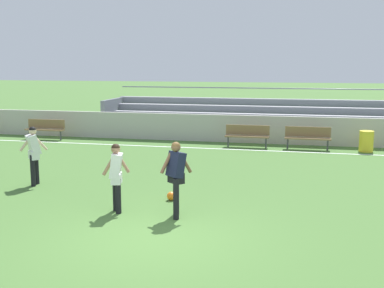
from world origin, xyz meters
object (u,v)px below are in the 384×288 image
object	(u,v)px
bench_far_right	(247,134)
soccer_ball	(171,196)
player_dark_deep_cover	(176,172)
player_white_wide_right	(116,172)
player_white_pressing_high	(34,150)
bleacher_stand	(308,117)
bench_far_left	(45,127)
trash_bin	(366,141)
bench_near_wall_gap	(308,136)

from	to	relation	value
bench_far_right	soccer_ball	distance (m)	8.38
bench_far_right	player_dark_deep_cover	size ratio (longest dim) A/B	1.05
player_white_wide_right	player_white_pressing_high	xyz separation A→B (m)	(-3.21, 1.85, 0.05)
bleacher_stand	bench_far_left	size ratio (longest dim) A/B	10.95
bench_far_right	trash_bin	distance (m)	4.66
bench_near_wall_gap	soccer_ball	xyz separation A→B (m)	(-3.39, -8.32, -0.44)
trash_bin	soccer_ball	world-z (taller)	trash_bin
bench_far_right	bench_far_left	bearing A→B (deg)	180.00
bench_far_right	bench_near_wall_gap	bearing A→B (deg)	0.00
bench_far_left	player_dark_deep_cover	bearing A→B (deg)	-47.88
bleacher_stand	bench_far_right	xyz separation A→B (m)	(-2.46, -3.61, -0.35)
bench_near_wall_gap	player_white_pressing_high	distance (m)	10.78
bench_far_left	soccer_ball	size ratio (longest dim) A/B	8.18
soccer_ball	bench_near_wall_gap	bearing A→B (deg)	67.83
player_dark_deep_cover	player_white_pressing_high	bearing A→B (deg)	157.74
bleacher_stand	bench_far_right	world-z (taller)	bleacher_stand
trash_bin	soccer_ball	bearing A→B (deg)	-124.16
bench_far_left	player_white_pressing_high	xyz separation A→B (m)	(4.02, -7.67, 0.45)
bench_far_left	bench_near_wall_gap	bearing A→B (deg)	0.00
player_dark_deep_cover	soccer_ball	distance (m)	1.62
player_white_pressing_high	soccer_ball	distance (m)	4.32
bleacher_stand	trash_bin	world-z (taller)	bleacher_stand
trash_bin	player_white_wide_right	distance (m)	11.56
bench_near_wall_gap	bleacher_stand	bearing A→B (deg)	89.41
player_white_wide_right	soccer_ball	distance (m)	1.76
bench_near_wall_gap	trash_bin	distance (m)	2.24
bleacher_stand	bench_near_wall_gap	world-z (taller)	bleacher_stand
bench_far_left	soccer_ball	world-z (taller)	bench_far_left
bench_far_right	trash_bin	world-z (taller)	bench_far_right
bleacher_stand	bench_far_left	xyz separation A→B (m)	(-11.62, -3.61, -0.35)
bench_far_right	player_white_wide_right	xyz separation A→B (m)	(-1.93, -9.52, 0.40)
player_white_wide_right	player_dark_deep_cover	xyz separation A→B (m)	(1.43, -0.05, 0.08)
player_white_wide_right	bench_far_right	bearing A→B (deg)	78.52
bleacher_stand	bench_near_wall_gap	distance (m)	3.62
bench_far_right	player_white_pressing_high	distance (m)	9.25
bench_far_left	trash_bin	size ratio (longest dim) A/B	2.20
player_white_pressing_high	soccer_ball	size ratio (longest dim) A/B	7.60
trash_bin	player_white_wide_right	size ratio (longest dim) A/B	0.51
player_dark_deep_cover	soccer_ball	world-z (taller)	player_dark_deep_cover
trash_bin	player_dark_deep_cover	size ratio (longest dim) A/B	0.48
bench_near_wall_gap	soccer_ball	size ratio (longest dim) A/B	8.18
bleacher_stand	player_white_pressing_high	distance (m)	13.60
player_white_pressing_high	bench_near_wall_gap	bearing A→B (deg)	45.41
bench_near_wall_gap	player_white_pressing_high	bearing A→B (deg)	-134.59
trash_bin	player_white_pressing_high	xyz separation A→B (m)	(-9.79, -7.64, 0.59)
bench_far_left	bench_far_right	world-z (taller)	same
bleacher_stand	trash_bin	size ratio (longest dim) A/B	24.07
trash_bin	player_white_pressing_high	distance (m)	12.43
player_white_wide_right	bench_far_left	bearing A→B (deg)	127.18
bench_far_left	player_dark_deep_cover	size ratio (longest dim) A/B	1.05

